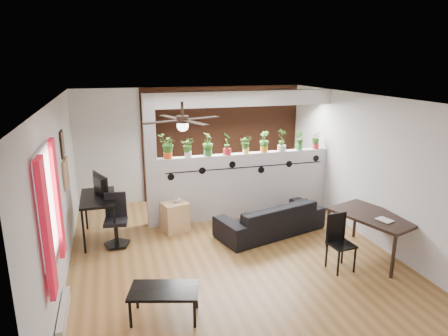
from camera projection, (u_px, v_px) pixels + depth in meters
room_shell at (229, 179)px, 6.49m from camera, size 6.30×7.10×2.90m
partition_wall at (245, 185)px, 8.26m from camera, size 3.60×0.18×1.35m
ceiling_header at (246, 98)px, 7.80m from camera, size 3.60×0.18×0.30m
pier_column at (151, 162)px, 7.59m from camera, size 0.22×0.20×2.60m
brick_panel at (225, 142)px, 9.46m from camera, size 3.90×0.05×2.60m
vine_decal at (247, 167)px, 8.07m from camera, size 3.31×0.01×0.30m
window_assembly at (49, 208)px, 4.64m from camera, size 0.09×1.30×1.55m
baseboard_heater at (64, 314)px, 5.01m from camera, size 0.08×1.00×0.18m
corkboard at (66, 173)px, 6.67m from camera, size 0.03×0.60×0.45m
framed_art at (62, 144)px, 6.49m from camera, size 0.03×0.34×0.44m
ceiling_fan at (183, 122)px, 5.74m from camera, size 1.19×1.19×0.43m
potted_plant_0 at (168, 146)px, 7.60m from camera, size 0.31×0.31×0.47m
potted_plant_1 at (188, 147)px, 7.71m from camera, size 0.23×0.21×0.39m
potted_plant_2 at (208, 144)px, 7.81m from camera, size 0.23×0.27×0.46m
potted_plant_3 at (227, 143)px, 7.92m from camera, size 0.23×0.26×0.45m
potted_plant_4 at (246, 144)px, 8.03m from camera, size 0.20×0.17×0.38m
potted_plant_5 at (264, 141)px, 8.13m from camera, size 0.27×0.28×0.43m
potted_plant_6 at (282, 139)px, 8.23m from camera, size 0.30×0.32×0.48m
potted_plant_7 at (299, 140)px, 8.35m from camera, size 0.24×0.25×0.40m
potted_plant_8 at (316, 139)px, 8.46m from camera, size 0.24×0.23×0.38m
sofa at (270, 218)px, 7.53m from camera, size 2.11×1.27×0.58m
cube_shelf at (175, 216)px, 7.64m from camera, size 0.54×0.51×0.56m
cup at (177, 200)px, 7.56m from camera, size 0.16×0.16×0.10m
computer_desk at (98, 201)px, 7.15m from camera, size 0.60×1.13×0.82m
monitor at (97, 189)px, 7.24m from camera, size 0.35×0.19×0.20m
office_chair at (116, 223)px, 7.00m from camera, size 0.48×0.48×0.92m
dining_table at (374, 219)px, 6.55m from camera, size 1.19×1.52×0.73m
book at (381, 221)px, 6.22m from camera, size 0.24×0.28×0.02m
folding_chair at (339, 237)px, 6.19m from camera, size 0.39×0.39×0.89m
coffee_table at (164, 292)px, 5.00m from camera, size 0.96×0.70×0.40m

